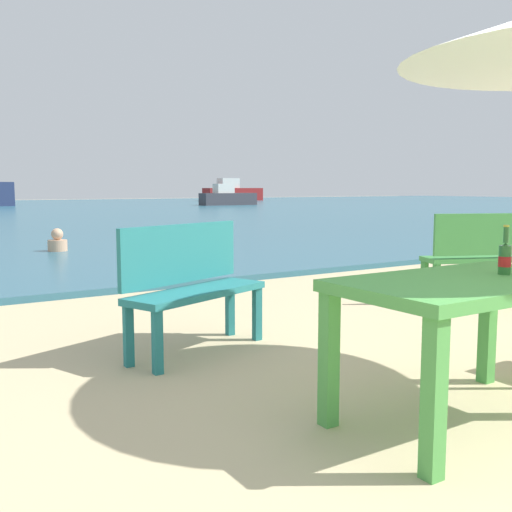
{
  "coord_description": "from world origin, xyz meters",
  "views": [
    {
      "loc": [
        -3.27,
        -1.54,
        1.22
      ],
      "look_at": [
        -0.36,
        3.0,
        0.6
      ],
      "focal_mm": 41.84,
      "sensor_mm": 36.0,
      "label": 1
    }
  ],
  "objects_px": {
    "bench_teal_center": "(191,280)",
    "bench_green_left": "(482,251)",
    "beer_bottle_amber": "(505,257)",
    "picnic_table_green": "(468,299)",
    "boat_barge": "(228,197)",
    "swimmer_person": "(57,242)",
    "boat_fishing_trawler": "(232,193)"
  },
  "relations": [
    {
      "from": "swimmer_person",
      "to": "bench_green_left",
      "type": "bearing_deg",
      "value": -68.46
    },
    {
      "from": "picnic_table_green",
      "to": "boat_barge",
      "type": "bearing_deg",
      "value": 62.1
    },
    {
      "from": "bench_teal_center",
      "to": "picnic_table_green",
      "type": "bearing_deg",
      "value": -73.23
    },
    {
      "from": "beer_bottle_amber",
      "to": "boat_fishing_trawler",
      "type": "xyz_separation_m",
      "value": [
        23.19,
        42.45,
        -0.09
      ]
    },
    {
      "from": "bench_green_left",
      "to": "boat_fishing_trawler",
      "type": "distance_m",
      "value": 45.29
    },
    {
      "from": "swimmer_person",
      "to": "boat_barge",
      "type": "distance_m",
      "value": 27.79
    },
    {
      "from": "beer_bottle_amber",
      "to": "bench_green_left",
      "type": "xyz_separation_m",
      "value": [
        2.64,
        2.1,
        -0.31
      ]
    },
    {
      "from": "picnic_table_green",
      "to": "bench_teal_center",
      "type": "relative_size",
      "value": 1.12
    },
    {
      "from": "swimmer_person",
      "to": "boat_barge",
      "type": "height_order",
      "value": "boat_barge"
    },
    {
      "from": "bench_teal_center",
      "to": "bench_green_left",
      "type": "bearing_deg",
      "value": 1.43
    },
    {
      "from": "beer_bottle_amber",
      "to": "boat_fishing_trawler",
      "type": "relative_size",
      "value": 0.05
    },
    {
      "from": "beer_bottle_amber",
      "to": "boat_barge",
      "type": "height_order",
      "value": "boat_barge"
    },
    {
      "from": "beer_bottle_amber",
      "to": "boat_barge",
      "type": "relative_size",
      "value": 0.07
    },
    {
      "from": "bench_teal_center",
      "to": "boat_barge",
      "type": "relative_size",
      "value": 0.33
    },
    {
      "from": "bench_teal_center",
      "to": "bench_green_left",
      "type": "height_order",
      "value": "same"
    },
    {
      "from": "beer_bottle_amber",
      "to": "boat_barge",
      "type": "xyz_separation_m",
      "value": [
        16.35,
        31.39,
        -0.28
      ]
    },
    {
      "from": "picnic_table_green",
      "to": "boat_barge",
      "type": "xyz_separation_m",
      "value": [
        16.62,
        31.38,
        -0.08
      ]
    },
    {
      "from": "picnic_table_green",
      "to": "swimmer_person",
      "type": "relative_size",
      "value": 3.41
    },
    {
      "from": "bench_green_left",
      "to": "swimmer_person",
      "type": "xyz_separation_m",
      "value": [
        -2.72,
        6.88,
        -0.3
      ]
    },
    {
      "from": "picnic_table_green",
      "to": "boat_fishing_trawler",
      "type": "height_order",
      "value": "boat_fishing_trawler"
    },
    {
      "from": "beer_bottle_amber",
      "to": "bench_teal_center",
      "type": "xyz_separation_m",
      "value": [
        -0.87,
        2.01,
        -0.31
      ]
    },
    {
      "from": "swimmer_person",
      "to": "bench_teal_center",
      "type": "bearing_deg",
      "value": -96.5
    },
    {
      "from": "bench_teal_center",
      "to": "bench_green_left",
      "type": "relative_size",
      "value": 1.0
    },
    {
      "from": "boat_fishing_trawler",
      "to": "boat_barge",
      "type": "height_order",
      "value": "boat_fishing_trawler"
    },
    {
      "from": "boat_fishing_trawler",
      "to": "boat_barge",
      "type": "distance_m",
      "value": 13.01
    },
    {
      "from": "bench_teal_center",
      "to": "boat_barge",
      "type": "bearing_deg",
      "value": 59.63
    },
    {
      "from": "bench_green_left",
      "to": "bench_teal_center",
      "type": "bearing_deg",
      "value": -178.57
    },
    {
      "from": "boat_fishing_trawler",
      "to": "picnic_table_green",
      "type": "bearing_deg",
      "value": -118.93
    },
    {
      "from": "bench_teal_center",
      "to": "boat_fishing_trawler",
      "type": "height_order",
      "value": "boat_fishing_trawler"
    },
    {
      "from": "bench_teal_center",
      "to": "bench_green_left",
      "type": "xyz_separation_m",
      "value": [
        3.51,
        0.09,
        0.0
      ]
    },
    {
      "from": "bench_teal_center",
      "to": "boat_barge",
      "type": "distance_m",
      "value": 34.05
    },
    {
      "from": "picnic_table_green",
      "to": "boat_fishing_trawler",
      "type": "distance_m",
      "value": 48.49
    }
  ]
}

